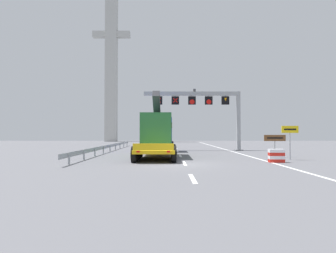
% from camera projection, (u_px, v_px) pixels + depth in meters
% --- Properties ---
extents(ground, '(112.00, 112.00, 0.00)m').
position_uv_depth(ground, '(179.00, 164.00, 18.25)').
color(ground, '#5B5B60').
extents(lane_markings, '(0.20, 46.06, 0.01)m').
position_uv_depth(lane_markings, '(176.00, 150.00, 33.98)').
color(lane_markings, silver).
rests_on(lane_markings, ground).
extents(edge_line_right, '(0.20, 63.00, 0.01)m').
position_uv_depth(edge_line_right, '(232.00, 152.00, 30.26)').
color(edge_line_right, silver).
rests_on(edge_line_right, ground).
extents(overhead_lane_gantry, '(11.45, 0.90, 7.14)m').
position_uv_depth(overhead_lane_gantry, '(204.00, 103.00, 32.83)').
color(overhead_lane_gantry, '#9EA0A5').
rests_on(overhead_lane_gantry, ground).
extents(heavy_haul_truck_yellow, '(3.05, 14.07, 5.30)m').
position_uv_depth(heavy_haul_truck_yellow, '(158.00, 133.00, 26.37)').
color(heavy_haul_truck_yellow, yellow).
rests_on(heavy_haul_truck_yellow, ground).
extents(exit_sign_yellow, '(1.25, 0.15, 2.53)m').
position_uv_depth(exit_sign_yellow, '(289.00, 134.00, 21.05)').
color(exit_sign_yellow, '#9EA0A5').
rests_on(exit_sign_yellow, ground).
extents(tourist_info_sign_brown, '(1.80, 0.15, 1.84)m').
position_uv_depth(tourist_info_sign_brown, '(274.00, 140.00, 23.57)').
color(tourist_info_sign_brown, '#9EA0A5').
rests_on(tourist_info_sign_brown, ground).
extents(crash_barrier_striped, '(1.03, 0.55, 0.90)m').
position_uv_depth(crash_barrier_striped, '(276.00, 156.00, 19.14)').
color(crash_barrier_striped, red).
rests_on(crash_barrier_striped, ground).
extents(guardrail_left, '(0.13, 28.43, 0.76)m').
position_uv_depth(guardrail_left, '(109.00, 146.00, 30.46)').
color(guardrail_left, '#999EA3').
rests_on(guardrail_left, ground).
extents(bridge_pylon_distant, '(9.00, 2.00, 41.89)m').
position_uv_depth(bridge_pylon_distant, '(111.00, 53.00, 68.35)').
color(bridge_pylon_distant, '#B7B7B2').
rests_on(bridge_pylon_distant, ground).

